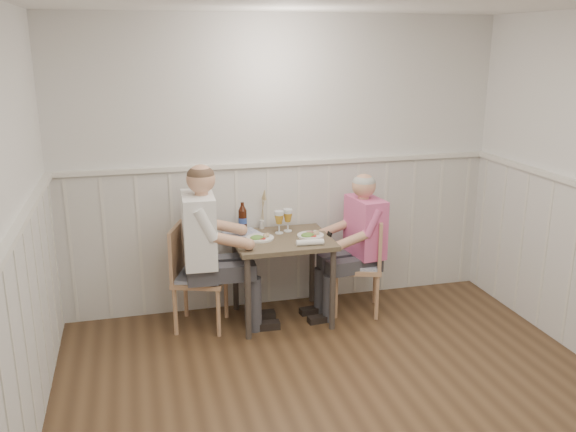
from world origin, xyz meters
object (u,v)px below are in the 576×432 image
Objects in this scene: chair_right at (363,261)px; diner_cream at (206,262)px; chair_left at (194,273)px; beer_bottle at (243,219)px; dining_table at (282,250)px; grass_vase at (262,211)px; man_in_pink at (360,254)px.

chair_right is 0.61× the size of diner_cream.
chair_left is 3.35× the size of beer_bottle.
beer_bottle is at bearing 24.29° from chair_left.
chair_right is at bearing 1.17° from diner_cream.
grass_vase is (-0.11, 0.31, 0.28)m from dining_table.
dining_table is at bearing 3.48° from diner_cream.
chair_left is 0.69× the size of man_in_pink.
grass_vase reaches higher than chair_right.
chair_right is 0.69× the size of man_in_pink.
grass_vase reaches higher than beer_bottle.
beer_bottle is at bearing 164.85° from man_in_pink.
man_in_pink reaches higher than chair_right.
grass_vase is (-0.85, 0.32, 0.44)m from chair_right.
diner_cream is at bearing -178.83° from chair_right.
man_in_pink is 1.09m from beer_bottle.
chair_left is 0.18m from diner_cream.
man_in_pink is (1.47, -0.06, 0.06)m from chair_left.
beer_bottle is at bearing 39.19° from diner_cream.
beer_bottle reaches higher than chair_left.
chair_right is 1.50m from chair_left.
diner_cream reaches higher than chair_right.
beer_bottle is (-1.01, 0.27, 0.33)m from man_in_pink.
man_in_pink is 3.48× the size of grass_vase.
grass_vase is at bearing 21.70° from chair_left.
dining_table is 3.09× the size of beer_bottle.
man_in_pink is 1.38m from diner_cream.
dining_table is 0.43m from grass_vase.
chair_right is 1.41m from diner_cream.
diner_cream reaches higher than dining_table.
grass_vase is at bearing 32.36° from diner_cream.
man_in_pink is 0.96m from grass_vase.
grass_vase is (0.65, 0.26, 0.43)m from chair_left.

